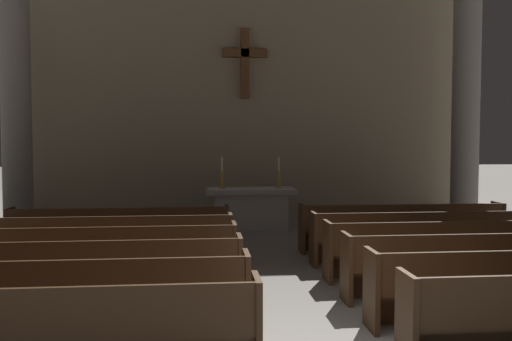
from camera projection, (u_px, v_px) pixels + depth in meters
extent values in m
cube|color=#422B19|center=(37.00, 338.00, 5.20)|extent=(3.97, 0.40, 0.05)
cube|color=#422B19|center=(29.00, 316.00, 4.96)|extent=(3.97, 0.05, 0.50)
cube|color=#422B19|center=(257.00, 326.00, 5.38)|extent=(0.06, 0.50, 0.95)
cube|color=#422B19|center=(66.00, 303.00, 6.31)|extent=(3.97, 0.40, 0.05)
cube|color=#422B19|center=(60.00, 283.00, 6.07)|extent=(3.97, 0.05, 0.50)
cube|color=#422B19|center=(70.00, 317.00, 6.51)|extent=(3.97, 0.04, 0.40)
cube|color=#422B19|center=(247.00, 294.00, 6.49)|extent=(0.06, 0.50, 0.95)
cube|color=#422B19|center=(86.00, 278.00, 7.43)|extent=(3.97, 0.40, 0.05)
cube|color=#422B19|center=(82.00, 261.00, 7.19)|extent=(3.97, 0.05, 0.50)
cube|color=#422B19|center=(89.00, 291.00, 7.63)|extent=(3.97, 0.04, 0.40)
cube|color=#422B19|center=(240.00, 271.00, 7.61)|extent=(0.06, 0.50, 0.95)
cube|color=#422B19|center=(100.00, 259.00, 8.55)|extent=(3.97, 0.40, 0.05)
cube|color=#422B19|center=(97.00, 244.00, 8.31)|extent=(3.97, 0.05, 0.50)
cube|color=#422B19|center=(103.00, 271.00, 8.74)|extent=(3.97, 0.04, 0.40)
cube|color=#422B19|center=(234.00, 254.00, 8.73)|extent=(0.06, 0.50, 0.95)
cube|color=#422B19|center=(112.00, 245.00, 9.67)|extent=(3.97, 0.40, 0.05)
cube|color=#422B19|center=(109.00, 231.00, 9.43)|extent=(3.97, 0.05, 0.50)
cube|color=#422B19|center=(113.00, 256.00, 9.86)|extent=(3.97, 0.04, 0.40)
cube|color=#422B19|center=(230.00, 240.00, 9.85)|extent=(0.06, 0.50, 0.95)
cube|color=#422B19|center=(121.00, 234.00, 10.79)|extent=(3.97, 0.40, 0.05)
cube|color=#422B19|center=(119.00, 221.00, 10.55)|extent=(3.97, 0.05, 0.50)
cube|color=#422B19|center=(122.00, 244.00, 10.98)|extent=(3.97, 0.04, 0.40)
cube|color=#422B19|center=(227.00, 230.00, 10.97)|extent=(0.06, 0.50, 0.95)
cube|color=#422B19|center=(10.00, 233.00, 10.56)|extent=(0.06, 0.50, 0.95)
cube|color=#422B19|center=(406.00, 321.00, 5.52)|extent=(0.06, 0.50, 0.95)
cube|color=#422B19|center=(371.00, 290.00, 6.64)|extent=(0.06, 0.50, 0.95)
cube|color=#422B19|center=(486.00, 268.00, 7.99)|extent=(3.97, 0.40, 0.05)
cube|color=#422B19|center=(495.00, 252.00, 7.75)|extent=(3.97, 0.05, 0.50)
cube|color=#422B19|center=(480.00, 281.00, 8.18)|extent=(3.97, 0.04, 0.40)
cube|color=#422B19|center=(346.00, 268.00, 7.76)|extent=(0.06, 0.50, 0.95)
cube|color=#422B19|center=(451.00, 252.00, 9.10)|extent=(3.97, 0.40, 0.05)
cube|color=#422B19|center=(458.00, 237.00, 8.86)|extent=(3.97, 0.05, 0.50)
cube|color=#422B19|center=(446.00, 263.00, 9.30)|extent=(3.97, 0.04, 0.40)
cube|color=#422B19|center=(328.00, 252.00, 8.88)|extent=(0.06, 0.50, 0.95)
cube|color=#422B19|center=(423.00, 239.00, 10.22)|extent=(3.97, 0.40, 0.05)
cube|color=#422B19|center=(429.00, 226.00, 9.98)|extent=(3.97, 0.05, 0.50)
cube|color=#422B19|center=(419.00, 250.00, 10.41)|extent=(3.97, 0.04, 0.40)
cube|color=#422B19|center=(313.00, 239.00, 10.00)|extent=(0.06, 0.50, 0.95)
cube|color=#422B19|center=(401.00, 229.00, 11.34)|extent=(3.97, 0.40, 0.05)
cube|color=#422B19|center=(405.00, 217.00, 11.10)|extent=(3.97, 0.05, 0.50)
cube|color=#422B19|center=(398.00, 239.00, 11.53)|extent=(3.97, 0.04, 0.40)
cube|color=#422B19|center=(302.00, 229.00, 11.12)|extent=(0.06, 0.50, 0.95)
cube|color=#422B19|center=(498.00, 225.00, 11.52)|extent=(0.06, 0.50, 0.95)
cube|color=gray|center=(19.00, 227.00, 13.63)|extent=(0.97, 0.97, 0.20)
cylinder|color=gray|center=(15.00, 81.00, 13.43)|extent=(0.69, 0.69, 7.18)
cube|color=gray|center=(463.00, 221.00, 14.75)|extent=(0.97, 0.97, 0.20)
cylinder|color=gray|center=(466.00, 85.00, 14.55)|extent=(0.69, 0.69, 7.18)
cube|color=#A8A399|center=(251.00, 211.00, 14.01)|extent=(1.76, 0.72, 0.88)
cube|color=#A8A399|center=(251.00, 191.00, 13.98)|extent=(2.20, 0.90, 0.12)
cube|color=silver|center=(251.00, 188.00, 13.97)|extent=(2.09, 0.86, 0.01)
cylinder|color=#B79338|center=(222.00, 188.00, 13.90)|extent=(0.16, 0.16, 0.02)
cylinder|color=#B79338|center=(222.00, 180.00, 13.89)|extent=(0.07, 0.07, 0.42)
cylinder|color=silver|center=(222.00, 164.00, 13.87)|extent=(0.04, 0.04, 0.35)
cylinder|color=#B79338|center=(279.00, 187.00, 14.04)|extent=(0.16, 0.16, 0.02)
cylinder|color=#B79338|center=(279.00, 179.00, 14.03)|extent=(0.07, 0.07, 0.42)
cylinder|color=silver|center=(279.00, 164.00, 14.01)|extent=(0.04, 0.04, 0.35)
cube|color=gray|center=(244.00, 79.00, 15.72)|extent=(12.22, 0.25, 7.74)
cube|color=brown|center=(245.00, 64.00, 15.46)|extent=(0.23, 0.23, 1.88)
cube|color=brown|center=(245.00, 53.00, 15.44)|extent=(1.20, 0.23, 0.23)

